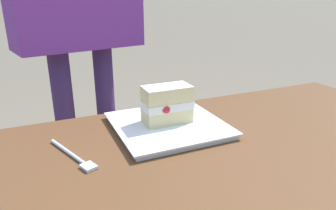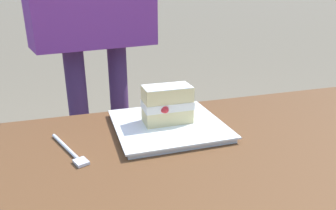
{
  "view_description": "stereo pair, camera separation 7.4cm",
  "coord_description": "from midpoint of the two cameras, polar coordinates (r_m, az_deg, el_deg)",
  "views": [
    {
      "loc": [
        0.39,
        0.31,
        1.0
      ],
      "look_at": [
        0.1,
        -0.33,
        0.75
      ],
      "focal_mm": 32.78,
      "sensor_mm": 36.0,
      "label": 1
    },
    {
      "loc": [
        0.32,
        0.33,
        1.0
      ],
      "look_at": [
        0.1,
        -0.33,
        0.75
      ],
      "focal_mm": 32.78,
      "sensor_mm": 36.0,
      "label": 2
    }
  ],
  "objects": [
    {
      "name": "dessert_plate",
      "position": [
        0.76,
        2.79,
        -3.86
      ],
      "size": [
        0.26,
        0.26,
        0.02
      ],
      "color": "white",
      "rests_on": "patio_table"
    },
    {
      "name": "dessert_fork",
      "position": [
        0.67,
        -14.79,
        -8.36
      ],
      "size": [
        0.08,
        0.16,
        0.01
      ],
      "color": "silver",
      "rests_on": "patio_table"
    },
    {
      "name": "cake_slice",
      "position": [
        0.75,
        2.68,
        0.09
      ],
      "size": [
        0.12,
        0.08,
        0.09
      ],
      "color": "#EAD18C",
      "rests_on": "dessert_plate"
    }
  ]
}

